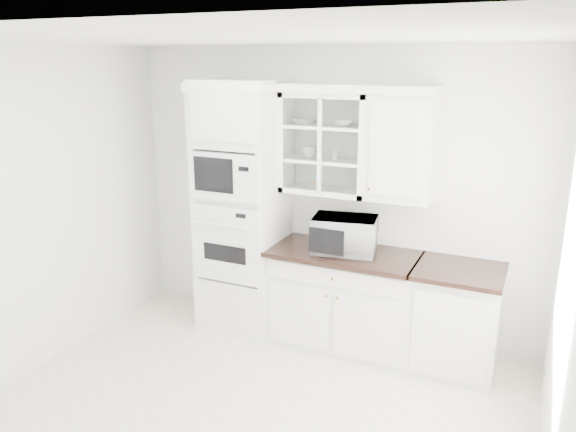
% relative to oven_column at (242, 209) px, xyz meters
% --- Properties ---
extents(ground, '(4.00, 3.50, 0.01)m').
position_rel_oven_column_xyz_m(ground, '(0.75, -1.42, -1.19)').
color(ground, beige).
rests_on(ground, ground).
extents(room_shell, '(4.00, 3.50, 2.70)m').
position_rel_oven_column_xyz_m(room_shell, '(0.75, -0.99, 0.58)').
color(room_shell, white).
rests_on(room_shell, ground).
extents(oven_column, '(0.76, 0.68, 2.40)m').
position_rel_oven_column_xyz_m(oven_column, '(0.00, 0.00, 0.00)').
color(oven_column, white).
rests_on(oven_column, ground).
extents(base_cabinet_run, '(1.32, 0.67, 0.92)m').
position_rel_oven_column_xyz_m(base_cabinet_run, '(1.03, 0.03, -0.74)').
color(base_cabinet_run, white).
rests_on(base_cabinet_run, ground).
extents(extra_base_cabinet, '(0.72, 0.67, 0.92)m').
position_rel_oven_column_xyz_m(extra_base_cabinet, '(2.03, 0.03, -0.74)').
color(extra_base_cabinet, white).
rests_on(extra_base_cabinet, ground).
extents(upper_cabinet_glass, '(0.80, 0.33, 0.90)m').
position_rel_oven_column_xyz_m(upper_cabinet_glass, '(0.78, 0.17, 0.65)').
color(upper_cabinet_glass, white).
rests_on(upper_cabinet_glass, room_shell).
extents(upper_cabinet_solid, '(0.55, 0.33, 0.90)m').
position_rel_oven_column_xyz_m(upper_cabinet_solid, '(1.46, 0.17, 0.65)').
color(upper_cabinet_solid, white).
rests_on(upper_cabinet_solid, room_shell).
extents(crown_molding, '(2.14, 0.38, 0.07)m').
position_rel_oven_column_xyz_m(crown_molding, '(0.68, 0.14, 1.14)').
color(crown_molding, white).
rests_on(crown_molding, room_shell).
extents(countertop_microwave, '(0.62, 0.55, 0.32)m').
position_rel_oven_column_xyz_m(countertop_microwave, '(1.03, 0.02, -0.12)').
color(countertop_microwave, white).
rests_on(countertop_microwave, base_cabinet_run).
extents(bowl_a, '(0.23, 0.23, 0.05)m').
position_rel_oven_column_xyz_m(bowl_a, '(0.57, 0.16, 0.83)').
color(bowl_a, white).
rests_on(bowl_a, upper_cabinet_glass).
extents(bowl_b, '(0.21, 0.21, 0.05)m').
position_rel_oven_column_xyz_m(bowl_b, '(0.93, 0.17, 0.84)').
color(bowl_b, white).
rests_on(bowl_b, upper_cabinet_glass).
extents(cup_a, '(0.13, 0.13, 0.10)m').
position_rel_oven_column_xyz_m(cup_a, '(0.61, 0.18, 0.56)').
color(cup_a, white).
rests_on(cup_a, upper_cabinet_glass).
extents(cup_b, '(0.11, 0.11, 0.09)m').
position_rel_oven_column_xyz_m(cup_b, '(0.86, 0.17, 0.55)').
color(cup_b, white).
rests_on(cup_b, upper_cabinet_glass).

